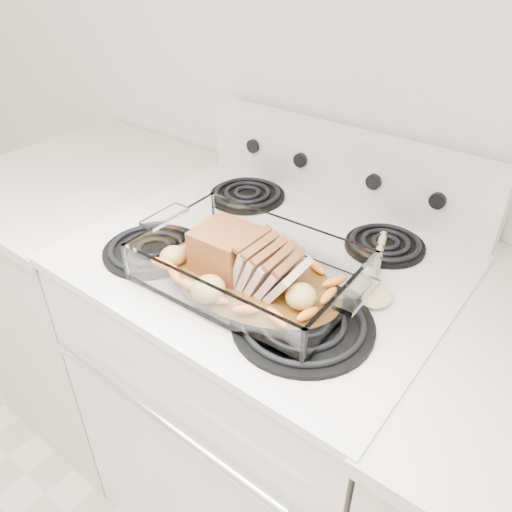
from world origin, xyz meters
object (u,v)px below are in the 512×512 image
Objects in this scene: electric_range at (267,392)px; baking_dish at (250,273)px; counter_left at (108,299)px; pork_roast at (240,256)px.

electric_range is 2.78× the size of baking_dish.
electric_range reaches higher than counter_left.
electric_range is 0.50m from baking_dish.
pork_roast reaches higher than baking_dish.
counter_left is 0.87m from baking_dish.
electric_range is 1.20× the size of counter_left.
pork_roast is (0.69, -0.12, 0.53)m from counter_left.
electric_range is at bearing 92.39° from pork_roast.
counter_left is at bearing 168.04° from baking_dish.
electric_range is at bearing 0.10° from counter_left.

